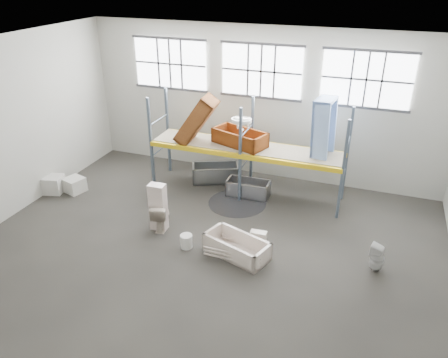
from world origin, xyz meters
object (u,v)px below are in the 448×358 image
at_px(toilet_white, 377,258).
at_px(steel_tub_right, 248,188).
at_px(steel_tub_left, 216,173).
at_px(blue_tub_upright, 324,129).
at_px(toilet_beige, 161,216).
at_px(cistern_tall, 158,207).
at_px(rust_tub_flat, 240,138).
at_px(carton_near, 52,184).
at_px(bathtub_beige, 237,247).
at_px(bucket, 186,241).

bearing_deg(toilet_white, steel_tub_right, -110.25).
xyz_separation_m(steel_tub_left, blue_tub_upright, (3.46, -0.27, 2.11)).
bearing_deg(toilet_beige, steel_tub_left, -109.01).
xyz_separation_m(cistern_tall, steel_tub_right, (1.74, 2.71, -0.44)).
xyz_separation_m(rust_tub_flat, carton_near, (-5.60, -2.22, -1.54)).
distance_m(blue_tub_upright, carton_near, 8.69).
distance_m(toilet_white, rust_tub_flat, 5.42).
bearing_deg(toilet_beige, carton_near, -22.00).
height_order(cistern_tall, rust_tub_flat, rust_tub_flat).
xyz_separation_m(toilet_beige, steel_tub_left, (0.36, 3.28, -0.11)).
height_order(steel_tub_left, carton_near, steel_tub_left).
xyz_separation_m(bathtub_beige, toilet_white, (3.35, 0.55, 0.12)).
height_order(toilet_beige, cistern_tall, cistern_tall).
bearing_deg(toilet_beige, bucket, 137.09).
height_order(bathtub_beige, toilet_white, toilet_white).
height_order(steel_tub_right, rust_tub_flat, rust_tub_flat).
bearing_deg(steel_tub_right, toilet_white, -32.52).
xyz_separation_m(bathtub_beige, steel_tub_left, (-2.01, 3.73, 0.04)).
bearing_deg(bucket, rust_tub_flat, 85.40).
bearing_deg(carton_near, bucket, -13.70).
relative_size(cistern_tall, bucket, 3.73).
bearing_deg(toilet_white, carton_near, -81.11).
xyz_separation_m(steel_tub_right, bucket, (-0.66, -3.27, -0.06)).
xyz_separation_m(rust_tub_flat, bucket, (-0.28, -3.51, -1.64)).
distance_m(toilet_beige, carton_near, 4.34).
distance_m(steel_tub_right, bucket, 3.34).
distance_m(bathtub_beige, steel_tub_left, 4.24).
height_order(toilet_white, steel_tub_left, toilet_white).
height_order(toilet_white, carton_near, toilet_white).
relative_size(steel_tub_left, blue_tub_upright, 0.88).
xyz_separation_m(toilet_white, blue_tub_upright, (-1.90, 2.91, 2.03)).
height_order(toilet_beige, steel_tub_right, toilet_beige).
height_order(bathtub_beige, toilet_beige, toilet_beige).
xyz_separation_m(blue_tub_upright, bucket, (-2.78, -3.62, -2.21)).
xyz_separation_m(bathtub_beige, carton_near, (-6.66, 1.15, 0.04)).
distance_m(cistern_tall, rust_tub_flat, 3.44).
height_order(toilet_beige, carton_near, toilet_beige).
bearing_deg(rust_tub_flat, toilet_white, -32.51).
relative_size(rust_tub_flat, carton_near, 2.59).
bearing_deg(blue_tub_upright, cistern_tall, -141.68).
xyz_separation_m(toilet_beige, blue_tub_upright, (3.82, 3.01, 2.00)).
bearing_deg(carton_near, blue_tub_upright, 15.96).
relative_size(toilet_white, blue_tub_upright, 0.41).
bearing_deg(bathtub_beige, rust_tub_flat, 126.14).
bearing_deg(carton_near, steel_tub_left, 29.12).
distance_m(toilet_white, steel_tub_left, 6.24).
distance_m(steel_tub_left, rust_tub_flat, 1.85).
bearing_deg(steel_tub_right, blue_tub_upright, 9.24).
distance_m(cistern_tall, bucket, 1.32).
height_order(steel_tub_right, bucket, steel_tub_right).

